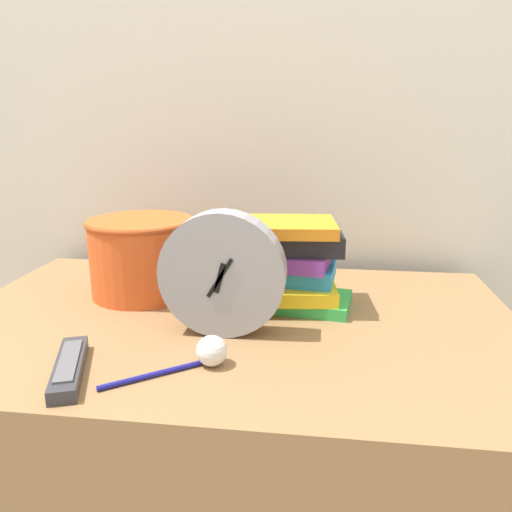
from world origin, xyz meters
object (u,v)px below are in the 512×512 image
Objects in this scene: basket at (142,254)px; tv_remote at (69,367)px; crumpled_paper_ball at (212,351)px; desk_clock at (221,274)px; pen at (152,375)px; book_stack at (286,264)px.

tv_remote is (0.01, -0.35, -0.07)m from basket.
tv_remote is 3.76× the size of crumpled_paper_ball.
basket is at bearing 125.49° from crumpled_paper_ball.
crumpled_paper_ball is at bearing -86.03° from desk_clock.
desk_clock is 1.67× the size of pen.
tv_remote is 1.37× the size of pen.
tv_remote is (-0.29, -0.32, -0.07)m from book_stack.
book_stack is (0.10, 0.15, -0.02)m from desk_clock.
book_stack reaches higher than pen.
tv_remote is at bearing -138.18° from desk_clock.
book_stack is 1.16× the size of basket.
desk_clock is 0.18m from book_stack.
desk_clock is at bearing -122.17° from book_stack.
book_stack is 0.37m from pen.
crumpled_paper_ball is at bearing 32.40° from pen.
desk_clock reaches higher than pen.
book_stack is 0.44m from tv_remote.
crumpled_paper_ball is 0.36× the size of pen.
crumpled_paper_ball reaches higher than pen.
basket is (-0.30, 0.02, 0.00)m from book_stack.
basket is 0.35m from tv_remote.
basket is 0.37m from crumpled_paper_ball.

